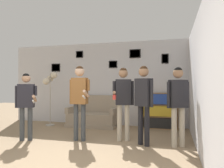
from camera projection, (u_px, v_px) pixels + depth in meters
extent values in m
plane|color=#937A5B|center=(51.00, 163.00, 3.63)|extent=(20.00, 20.00, 0.00)
cube|color=silver|center=(112.00, 84.00, 7.18)|extent=(7.22, 0.06, 2.70)
cube|color=black|center=(135.00, 54.00, 6.93)|extent=(0.35, 0.02, 0.28)
cube|color=gray|center=(135.00, 54.00, 6.93)|extent=(0.31, 0.01, 0.23)
cube|color=black|center=(79.00, 54.00, 7.45)|extent=(0.25, 0.02, 0.23)
cube|color=beige|center=(79.00, 54.00, 7.44)|extent=(0.20, 0.01, 0.19)
cube|color=black|center=(56.00, 68.00, 7.69)|extent=(0.33, 0.02, 0.27)
cube|color=beige|center=(56.00, 68.00, 7.69)|extent=(0.28, 0.01, 0.23)
cube|color=black|center=(165.00, 59.00, 6.68)|extent=(0.21, 0.02, 0.30)
cube|color=gray|center=(165.00, 59.00, 6.67)|extent=(0.16, 0.01, 0.25)
cube|color=black|center=(113.00, 64.00, 7.13)|extent=(0.27, 0.02, 0.23)
cube|color=gray|center=(113.00, 64.00, 7.12)|extent=(0.23, 0.01, 0.19)
cube|color=silver|center=(196.00, 83.00, 4.73)|extent=(0.06, 6.05, 2.70)
cube|color=gray|center=(93.00, 125.00, 6.86)|extent=(1.56, 0.80, 0.10)
cube|color=gray|center=(93.00, 118.00, 6.86)|extent=(1.50, 0.74, 0.32)
cube|color=gray|center=(96.00, 104.00, 7.18)|extent=(1.50, 0.14, 0.55)
cube|color=gray|center=(72.00, 110.00, 7.05)|extent=(0.12, 0.74, 0.18)
cube|color=gray|center=(115.00, 111.00, 6.66)|extent=(0.12, 0.74, 0.18)
cube|color=olive|center=(141.00, 110.00, 6.69)|extent=(0.02, 0.30, 1.07)
cube|color=olive|center=(178.00, 111.00, 6.40)|extent=(0.02, 0.30, 1.07)
cube|color=olive|center=(160.00, 110.00, 6.69)|extent=(1.10, 0.01, 1.07)
cube|color=olive|center=(159.00, 128.00, 6.55)|extent=(1.05, 0.30, 0.02)
cube|color=olive|center=(159.00, 93.00, 6.55)|extent=(1.05, 0.30, 0.02)
cube|color=olive|center=(159.00, 117.00, 6.55)|extent=(1.05, 0.30, 0.02)
cube|color=olive|center=(159.00, 105.00, 6.55)|extent=(1.05, 0.30, 0.02)
cube|color=black|center=(159.00, 123.00, 6.54)|extent=(0.90, 0.26, 0.30)
cube|color=gold|center=(159.00, 111.00, 6.54)|extent=(0.90, 0.26, 0.30)
cube|color=#2847A3|center=(159.00, 99.00, 6.54)|extent=(0.90, 0.26, 0.30)
cylinder|color=#ADA89E|center=(50.00, 125.00, 7.02)|extent=(0.28, 0.28, 0.03)
cylinder|color=#ADA89E|center=(50.00, 99.00, 7.02)|extent=(0.03, 0.03, 1.65)
cylinder|color=#ADA89E|center=(52.00, 74.00, 7.00)|extent=(0.02, 0.16, 0.02)
sphere|color=beige|center=(54.00, 75.00, 6.99)|extent=(0.22, 0.22, 0.22)
cylinder|color=#ADA89E|center=(50.00, 77.00, 7.09)|extent=(0.15, 0.09, 0.02)
sphere|color=beige|center=(50.00, 78.00, 7.16)|extent=(0.22, 0.22, 0.22)
cylinder|color=#ADA89E|center=(48.00, 80.00, 6.97)|extent=(0.15, 0.09, 0.02)
sphere|color=beige|center=(46.00, 81.00, 6.92)|extent=(0.22, 0.22, 0.22)
cylinder|color=#3D4247|center=(22.00, 124.00, 5.12)|extent=(0.11, 0.11, 0.78)
cylinder|color=#3D4247|center=(30.00, 124.00, 5.15)|extent=(0.11, 0.11, 0.78)
cube|color=#282833|center=(26.00, 96.00, 5.14)|extent=(0.41, 0.33, 0.55)
sphere|color=tan|center=(26.00, 78.00, 5.14)|extent=(0.20, 0.20, 0.20)
sphere|color=black|center=(26.00, 77.00, 5.14)|extent=(0.17, 0.17, 0.17)
cylinder|color=#282833|center=(36.00, 91.00, 5.17)|extent=(0.07, 0.07, 0.23)
cylinder|color=tan|center=(35.00, 98.00, 5.04)|extent=(0.18, 0.29, 0.18)
cylinder|color=white|center=(33.00, 101.00, 4.91)|extent=(0.09, 0.14, 0.09)
cylinder|color=#282833|center=(16.00, 97.00, 5.10)|extent=(0.07, 0.07, 0.52)
cylinder|color=#3D4247|center=(76.00, 122.00, 5.13)|extent=(0.11, 0.11, 0.86)
cylinder|color=#3D4247|center=(83.00, 122.00, 5.09)|extent=(0.11, 0.11, 0.86)
cube|color=#936033|center=(80.00, 91.00, 5.11)|extent=(0.37, 0.22, 0.61)
sphere|color=#D1A889|center=(80.00, 72.00, 5.12)|extent=(0.22, 0.22, 0.22)
sphere|color=#382314|center=(80.00, 70.00, 5.12)|extent=(0.19, 0.19, 0.19)
cylinder|color=#936033|center=(88.00, 85.00, 5.07)|extent=(0.07, 0.07, 0.26)
cylinder|color=#D1A889|center=(86.00, 94.00, 4.93)|extent=(0.08, 0.32, 0.19)
cylinder|color=white|center=(84.00, 97.00, 4.79)|extent=(0.04, 0.14, 0.09)
cylinder|color=#936033|center=(71.00, 92.00, 5.16)|extent=(0.07, 0.07, 0.58)
cylinder|color=#B7AD99|center=(119.00, 123.00, 5.10)|extent=(0.11, 0.11, 0.84)
cylinder|color=#B7AD99|center=(127.00, 123.00, 5.11)|extent=(0.11, 0.11, 0.84)
cube|color=#232328|center=(123.00, 92.00, 5.11)|extent=(0.40, 0.29, 0.60)
sphere|color=#997051|center=(123.00, 73.00, 5.11)|extent=(0.22, 0.22, 0.22)
sphere|color=#382314|center=(123.00, 72.00, 5.11)|extent=(0.18, 0.18, 0.18)
cylinder|color=#232328|center=(132.00, 93.00, 5.11)|extent=(0.07, 0.07, 0.56)
cylinder|color=#232328|center=(114.00, 86.00, 5.11)|extent=(0.07, 0.07, 0.25)
cylinder|color=#997051|center=(114.00, 95.00, 4.97)|extent=(0.15, 0.31, 0.19)
cylinder|color=red|center=(114.00, 97.00, 4.83)|extent=(0.08, 0.08, 0.10)
cylinder|color=black|center=(141.00, 125.00, 4.78)|extent=(0.11, 0.11, 0.85)
cylinder|color=black|center=(147.00, 126.00, 4.65)|extent=(0.11, 0.11, 0.85)
cube|color=#232328|center=(144.00, 92.00, 4.72)|extent=(0.41, 0.36, 0.60)
sphere|color=#997051|center=(144.00, 72.00, 4.72)|extent=(0.22, 0.22, 0.22)
sphere|color=#382314|center=(144.00, 70.00, 4.72)|extent=(0.19, 0.19, 0.19)
cylinder|color=#232328|center=(152.00, 94.00, 4.56)|extent=(0.07, 0.07, 0.57)
cylinder|color=#232328|center=(136.00, 93.00, 4.88)|extent=(0.07, 0.07, 0.57)
cylinder|color=#B7AD99|center=(174.00, 127.00, 4.59)|extent=(0.11, 0.11, 0.83)
cylinder|color=#B7AD99|center=(182.00, 127.00, 4.62)|extent=(0.11, 0.11, 0.83)
cube|color=#232328|center=(178.00, 94.00, 4.61)|extent=(0.41, 0.34, 0.59)
sphere|color=#997051|center=(178.00, 73.00, 4.61)|extent=(0.21, 0.21, 0.21)
sphere|color=black|center=(178.00, 71.00, 4.61)|extent=(0.18, 0.18, 0.18)
cylinder|color=#232328|center=(187.00, 95.00, 4.65)|extent=(0.07, 0.07, 0.55)
cylinder|color=#232328|center=(169.00, 95.00, 4.57)|extent=(0.07, 0.07, 0.55)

